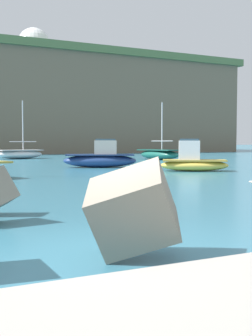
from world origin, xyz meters
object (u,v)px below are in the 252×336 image
object	(u,v)px
boat_far_centre	(159,154)
radar_dome	(34,47)
boat_near_left	(20,154)
boat_mid_right	(193,161)
boat_near_right	(101,158)

from	to	relation	value
boat_far_centre	radar_dome	size ratio (longest dim) A/B	0.67
boat_near_left	boat_far_centre	distance (m)	15.24
boat_near_left	boat_far_centre	xyz separation A→B (m)	(12.57, -8.61, 0.03)
boat_near_left	boat_far_centre	world-z (taller)	boat_near_left
boat_near_left	boat_mid_right	distance (m)	25.79
boat_near_left	boat_mid_right	bearing A→B (deg)	-78.41
boat_mid_right	boat_far_centre	bearing A→B (deg)	66.08
boat_far_centre	radar_dome	xyz separation A→B (m)	(1.03, 53.44, 21.21)
boat_near_right	boat_mid_right	world-z (taller)	boat_near_right
boat_far_centre	radar_dome	distance (m)	57.50
boat_near_right	radar_dome	world-z (taller)	radar_dome
boat_near_left	boat_near_right	bearing A→B (deg)	-85.36
boat_near_left	boat_far_centre	bearing A→B (deg)	-34.40
boat_near_left	radar_dome	world-z (taller)	radar_dome
boat_near_right	boat_far_centre	distance (m)	15.08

